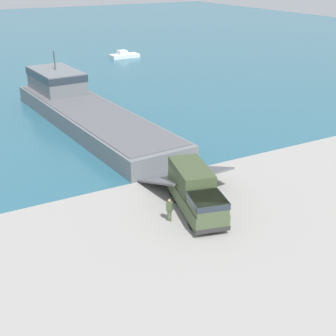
{
  "coord_description": "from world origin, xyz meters",
  "views": [
    {
      "loc": [
        -17.73,
        -29.56,
        17.33
      ],
      "look_at": [
        -0.26,
        1.5,
        1.77
      ],
      "focal_mm": 50.0,
      "sensor_mm": 36.0,
      "label": 1
    }
  ],
  "objects_px": {
    "soldier_on_ramp": "(169,208)",
    "moored_boat_b": "(124,55)",
    "landing_craft": "(83,108)",
    "military_truck": "(196,192)"
  },
  "relations": [
    {
      "from": "military_truck",
      "to": "soldier_on_ramp",
      "type": "bearing_deg",
      "value": -66.48
    },
    {
      "from": "landing_craft",
      "to": "military_truck",
      "type": "height_order",
      "value": "landing_craft"
    },
    {
      "from": "moored_boat_b",
      "to": "soldier_on_ramp",
      "type": "bearing_deg",
      "value": -21.33
    },
    {
      "from": "landing_craft",
      "to": "soldier_on_ramp",
      "type": "bearing_deg",
      "value": -99.57
    },
    {
      "from": "soldier_on_ramp",
      "to": "moored_boat_b",
      "type": "bearing_deg",
      "value": -155.2
    },
    {
      "from": "landing_craft",
      "to": "soldier_on_ramp",
      "type": "relative_size",
      "value": 21.11
    },
    {
      "from": "military_truck",
      "to": "soldier_on_ramp",
      "type": "distance_m",
      "value": 2.61
    },
    {
      "from": "landing_craft",
      "to": "military_truck",
      "type": "distance_m",
      "value": 25.41
    },
    {
      "from": "soldier_on_ramp",
      "to": "moored_boat_b",
      "type": "distance_m",
      "value": 66.17
    },
    {
      "from": "landing_craft",
      "to": "military_truck",
      "type": "xyz_separation_m",
      "value": [
        -0.22,
        -25.41,
        -0.06
      ]
    }
  ]
}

